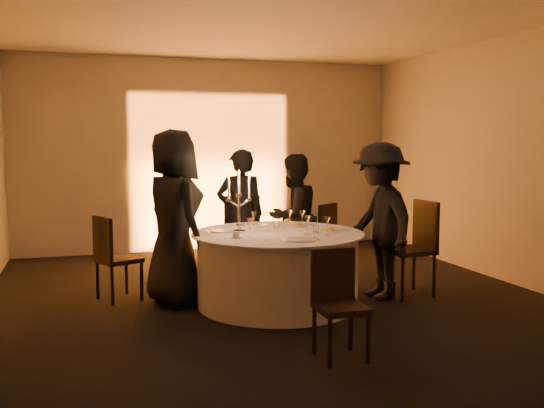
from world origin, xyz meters
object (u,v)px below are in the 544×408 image
object	(u,v)px
candelabra	(239,210)
guest_back_right	(293,216)
banquet_table	(278,269)
chair_back_right	(321,234)
guest_left	(174,218)
chair_right	(416,242)
guest_back_left	(240,215)
coffee_cup	(236,235)
guest_right	(380,221)
chair_left	(112,254)
chair_back_left	(240,230)
chair_front	(337,297)

from	to	relation	value
candelabra	guest_back_right	bearing A→B (deg)	46.47
banquet_table	guest_back_right	world-z (taller)	guest_back_right
chair_back_right	guest_left	distance (m)	2.29
chair_right	guest_back_left	world-z (taller)	guest_back_left
chair_right	coffee_cup	size ratio (longest dim) A/B	9.64
guest_back_left	guest_right	size ratio (longest dim) A/B	0.95
chair_left	guest_right	xyz separation A→B (m)	(2.81, -0.71, 0.34)
candelabra	banquet_table	bearing A→B (deg)	-22.04
chair_back_right	guest_back_left	bearing A→B (deg)	-31.29
guest_left	guest_back_right	bearing A→B (deg)	-82.46
chair_back_right	candelabra	distance (m)	1.87
banquet_table	coffee_cup	bearing A→B (deg)	-156.90
chair_back_left	coffee_cup	size ratio (longest dim) A/B	9.49
chair_left	candelabra	world-z (taller)	candelabra
chair_right	chair_left	bearing A→B (deg)	-105.23
guest_back_left	guest_back_right	xyz separation A→B (m)	(0.67, -0.07, -0.03)
guest_right	coffee_cup	distance (m)	1.67
chair_back_right	chair_right	xyz separation A→B (m)	(0.59, -1.37, 0.09)
guest_left	guest_right	xyz separation A→B (m)	(2.19, -0.40, -0.07)
chair_back_left	chair_front	world-z (taller)	chair_back_left
guest_left	guest_back_left	bearing A→B (deg)	-66.09
guest_left	coffee_cup	world-z (taller)	guest_left
banquet_table	guest_right	distance (m)	1.25
guest_back_left	banquet_table	bearing A→B (deg)	98.26
chair_right	guest_back_right	size ratio (longest dim) A/B	0.68
chair_front	coffee_cup	xyz separation A→B (m)	(-0.49, 1.39, 0.32)
guest_right	coffee_cup	xyz separation A→B (m)	(-1.66, -0.17, -0.06)
guest_left	guest_right	bearing A→B (deg)	-119.15
chair_right	chair_back_right	bearing A→B (deg)	-159.10
chair_back_left	candelabra	xyz separation A→B (m)	(-0.34, -1.30, 0.41)
banquet_table	chair_back_left	xyz separation A→B (m)	(-0.04, 1.46, 0.21)
chair_back_right	chair_front	bearing A→B (deg)	35.34
chair_right	guest_back_right	xyz separation A→B (m)	(-1.03, 1.22, 0.18)
chair_left	chair_front	world-z (taller)	chair_left
candelabra	chair_right	bearing A→B (deg)	-6.21
chair_back_right	guest_back_left	distance (m)	1.14
chair_back_right	guest_left	bearing A→B (deg)	-10.32
guest_left	candelabra	distance (m)	0.69
guest_back_right	chair_right	bearing A→B (deg)	103.59
banquet_table	guest_left	size ratio (longest dim) A/B	0.97
chair_left	guest_back_right	bearing A→B (deg)	-101.57
banquet_table	guest_right	bearing A→B (deg)	-2.05
guest_left	guest_right	world-z (taller)	guest_left
guest_right	chair_back_left	bearing A→B (deg)	-143.38
chair_right	guest_back_right	distance (m)	1.60
banquet_table	candelabra	xyz separation A→B (m)	(-0.38, 0.15, 0.61)
chair_back_left	candelabra	size ratio (longest dim) A/B	1.59
guest_back_left	chair_right	bearing A→B (deg)	146.79
chair_back_right	guest_back_right	bearing A→B (deg)	-16.18
banquet_table	guest_left	xyz separation A→B (m)	(-1.03, 0.35, 0.54)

